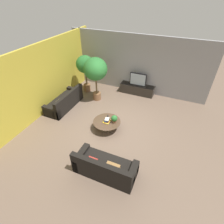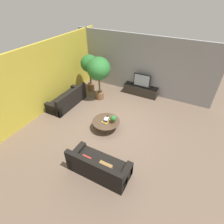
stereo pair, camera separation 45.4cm
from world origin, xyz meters
The scene contains 13 objects.
ground_plane centered at (0.00, 0.00, 0.00)m, with size 24.00×24.00×0.00m, color brown.
back_wall_stone centered at (0.00, 3.26, 1.50)m, with size 7.40×0.12×3.00m, color #939399.
side_wall_left centered at (-3.26, 0.20, 1.50)m, with size 0.12×7.40×3.00m, color gold.
media_console centered at (0.25, 2.94, 0.27)m, with size 1.83×0.50×0.51m.
television centered at (0.25, 2.94, 0.84)m, with size 0.87×0.13×0.67m.
coffee_table centered at (-0.05, -0.34, 0.28)m, with size 1.12×1.12×0.39m.
couch_by_wall centered at (-2.58, 0.32, 0.29)m, with size 0.84×2.08×0.84m.
couch_near_entry centered at (0.77, -2.30, 0.28)m, with size 1.94×0.84×0.84m.
potted_palm_tall centered at (-2.39, 2.12, 1.46)m, with size 0.91×0.91×2.00m.
potted_palm_corner centered at (-1.49, 1.56, 1.59)m, with size 1.13×1.13×2.20m.
potted_plant_tabletop centered at (0.24, -0.27, 0.57)m, with size 0.25×0.25×0.32m.
book_stack centered at (-0.05, -0.35, 0.45)m, with size 0.27×0.31×0.13m.
remote_black centered at (-0.15, -0.03, 0.40)m, with size 0.04×0.16×0.02m, color black.
Camera 2 is at (2.70, -5.07, 4.91)m, focal length 28.00 mm.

